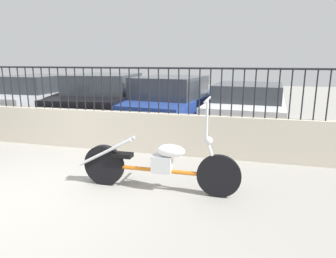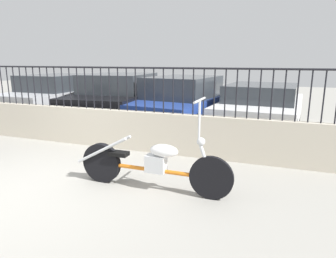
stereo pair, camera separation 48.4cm
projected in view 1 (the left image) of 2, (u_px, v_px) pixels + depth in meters
ground_plane at (13, 201)px, 3.94m from camera, size 40.00×40.00×0.00m
low_wall at (100, 130)px, 6.20m from camera, size 9.04×0.18×0.80m
fence_railing at (97, 82)px, 5.98m from camera, size 9.04×0.04×0.88m
motorcycle_orange at (151, 164)px, 4.21m from camera, size 2.34×0.52×1.34m
car_silver at (43, 97)px, 9.23m from camera, size 1.79×4.27×1.37m
car_black at (108, 99)px, 8.73m from camera, size 2.30×4.61×1.43m
car_blue at (173, 102)px, 8.21m from camera, size 2.23×4.53×1.38m
car_white at (248, 106)px, 7.96m from camera, size 2.14×4.18×1.21m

